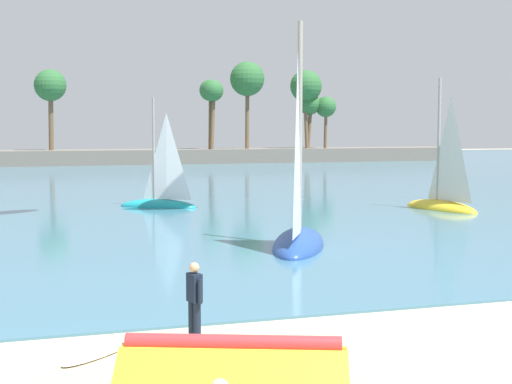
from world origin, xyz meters
TOP-DOWN VIEW (x-y plane):
  - sea at (0.00, 66.78)m, footprint 220.00×114.03m
  - palm_headland at (1.46, 83.58)m, footprint 101.96×6.50m
  - folded_kite at (-1.49, 5.10)m, footprint 4.19×3.47m
  - person_at_waterline at (-1.33, 8.56)m, footprint 0.29×0.53m
  - surfboard at (-3.22, 8.41)m, footprint 1.88×1.82m
  - sailboat_near_shore at (4.85, 19.04)m, footprint 4.20×6.23m
  - sailboat_mid_bay at (2.41, 34.08)m, footprint 4.46×3.49m
  - sailboat_toward_headland at (16.49, 28.35)m, footprint 2.50×5.34m

SIDE VIEW (x-z plane):
  - sea at x=0.00m, z-range 0.00..0.06m
  - surfboard at x=-3.22m, z-range 0.00..0.08m
  - sailboat_mid_bay at x=2.41m, z-range -2.57..3.85m
  - folded_kite at x=-1.49m, z-range 0.18..1.25m
  - sailboat_toward_headland at x=16.49m, z-range -3.00..4.46m
  - sailboat_near_shore at x=4.85m, z-range -3.53..5.22m
  - person_at_waterline at x=-1.33m, z-range 0.06..1.73m
  - palm_headland at x=1.46m, z-range -3.16..9.54m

